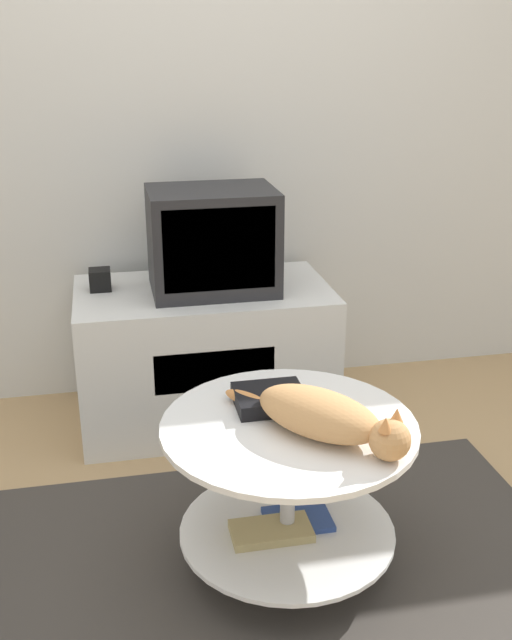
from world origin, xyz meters
TOP-DOWN VIEW (x-y plane):
  - ground_plane at (0.00, 0.00)m, footprint 12.00×12.00m
  - wall_back at (0.00, 1.40)m, footprint 8.00×0.05m
  - rug at (0.00, 0.00)m, footprint 1.88×1.18m
  - tv_stand at (-0.05, 1.02)m, footprint 1.02×0.58m
  - tv at (-0.01, 1.01)m, footprint 0.49×0.36m
  - speaker at (-0.45, 1.09)m, footprint 0.08×0.08m
  - coffee_table at (0.05, 0.01)m, footprint 0.73×0.73m
  - dvd_box at (0.03, 0.13)m, footprint 0.20×0.18m
  - cat at (0.13, -0.08)m, footprint 0.43×0.48m

SIDE VIEW (x-z plane):
  - ground_plane at x=0.00m, z-range 0.00..0.00m
  - rug at x=0.00m, z-range 0.00..0.02m
  - tv_stand at x=-0.05m, z-range 0.00..0.57m
  - coffee_table at x=0.05m, z-range 0.08..0.56m
  - dvd_box at x=0.03m, z-range 0.50..0.55m
  - cat at x=0.13m, z-range 0.50..0.63m
  - speaker at x=-0.45m, z-range 0.57..0.66m
  - tv at x=-0.01m, z-range 0.57..0.98m
  - wall_back at x=0.00m, z-range 0.00..2.60m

